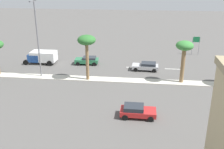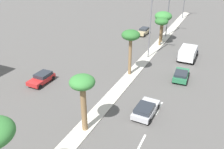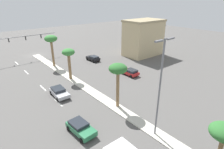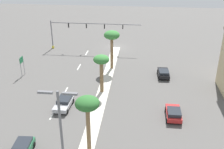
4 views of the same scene
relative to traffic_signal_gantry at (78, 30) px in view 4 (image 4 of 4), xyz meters
The scene contains 15 objects.
ground_plane 30.88m from the traffic_signal_gantry, 105.59° to the left, with size 160.00×160.00×0.00m, color #565451.
lane_stripe_front 5.33m from the traffic_signal_gantry, 137.14° to the left, with size 0.20×2.80×0.01m, color silver.
lane_stripe_right 11.05m from the traffic_signal_gantry, 102.89° to the left, with size 0.20×2.80×0.01m, color silver.
lane_stripe_mid 20.27m from the traffic_signal_gantry, 96.57° to the left, with size 0.20×2.80×0.01m, color silver.
lane_stripe_outboard 26.54m from the traffic_signal_gantry, 94.96° to the left, with size 0.20×2.80×0.01m, color silver.
traffic_signal_gantry is the anchor object (origin of this frame).
directional_road_sign 16.31m from the traffic_signal_gantry, 65.88° to the left, with size 0.10×1.37×3.51m.
palm_tree_mid 13.24m from the traffic_signal_gantry, 130.69° to the left, with size 2.83×2.83×7.16m.
palm_tree_trailing 20.80m from the traffic_signal_gantry, 112.66° to the left, with size 2.41×2.41×6.03m.
palm_tree_front 33.85m from the traffic_signal_gantry, 104.63° to the left, with size 2.58×2.58×6.61m.
street_lamp_far 40.89m from the traffic_signal_gantry, 101.34° to the left, with size 2.90×0.24×11.24m.
sedan_black_trailing 22.14m from the traffic_signal_gantry, 145.23° to the left, with size 2.07×3.93×1.29m.
sedan_green_center 34.49m from the traffic_signal_gantry, 92.36° to the left, with size 2.20×4.09×1.31m.
sedan_red_left 31.50m from the traffic_signal_gantry, 126.21° to the left, with size 2.03×3.89×1.34m.
sedan_silver_inboard 24.71m from the traffic_signal_gantry, 97.82° to the left, with size 2.20×4.25×1.29m.
Camera 4 is at (-5.50, 58.28, 20.51)m, focal length 43.67 mm.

